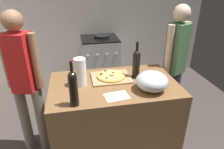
# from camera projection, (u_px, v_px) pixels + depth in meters

# --- Properties ---
(ground_plane) EXTENTS (4.39, 3.46, 0.02)m
(ground_plane) POSITION_uv_depth(u_px,v_px,m) (106.00, 117.00, 2.99)
(ground_plane) COLOR #3F3833
(kitchen_wall_rear) EXTENTS (4.39, 0.10, 2.60)m
(kitchen_wall_rear) POSITION_uv_depth(u_px,v_px,m) (92.00, 11.00, 3.73)
(kitchen_wall_rear) COLOR beige
(kitchen_wall_rear) RESTS_ON ground_plane
(counter) EXTENTS (1.27, 0.77, 0.91)m
(counter) POSITION_uv_depth(u_px,v_px,m) (114.00, 120.00, 2.20)
(counter) COLOR brown
(counter) RESTS_ON ground_plane
(cutting_board) EXTENTS (0.40, 0.32, 0.02)m
(cutting_board) POSITION_uv_depth(u_px,v_px,m) (111.00, 78.00, 2.10)
(cutting_board) COLOR tan
(cutting_board) RESTS_ON counter
(pizza) EXTENTS (0.29, 0.29, 0.03)m
(pizza) POSITION_uv_depth(u_px,v_px,m) (111.00, 76.00, 2.09)
(pizza) COLOR tan
(pizza) RESTS_ON cutting_board
(mixing_bowl) EXTENTS (0.30, 0.30, 0.18)m
(mixing_bowl) POSITION_uv_depth(u_px,v_px,m) (152.00, 81.00, 1.85)
(mixing_bowl) COLOR #B2B2B7
(mixing_bowl) RESTS_ON counter
(paper_towel_roll) EXTENTS (0.11, 0.11, 0.28)m
(paper_towel_roll) POSITION_uv_depth(u_px,v_px,m) (80.00, 72.00, 1.92)
(paper_towel_roll) COLOR white
(paper_towel_roll) RESTS_ON counter
(wine_bottle_green) EXTENTS (0.08, 0.08, 0.38)m
(wine_bottle_green) POSITION_uv_depth(u_px,v_px,m) (136.00, 63.00, 2.05)
(wine_bottle_green) COLOR black
(wine_bottle_green) RESTS_ON counter
(wine_bottle_amber) EXTENTS (0.07, 0.07, 0.40)m
(wine_bottle_amber) POSITION_uv_depth(u_px,v_px,m) (73.00, 87.00, 1.59)
(wine_bottle_amber) COLOR black
(wine_bottle_amber) RESTS_ON counter
(recipe_sheet) EXTENTS (0.23, 0.18, 0.00)m
(recipe_sheet) POSITION_uv_depth(u_px,v_px,m) (117.00, 96.00, 1.78)
(recipe_sheet) COLOR white
(recipe_sheet) RESTS_ON counter
(stove) EXTENTS (0.65, 0.61, 0.94)m
(stove) POSITION_uv_depth(u_px,v_px,m) (100.00, 61.00, 3.76)
(stove) COLOR #B7B7BC
(stove) RESTS_ON ground_plane
(person_in_stripes) EXTENTS (0.37, 0.25, 1.61)m
(person_in_stripes) POSITION_uv_depth(u_px,v_px,m) (25.00, 79.00, 2.06)
(person_in_stripes) COLOR slate
(person_in_stripes) RESTS_ON ground_plane
(person_in_red) EXTENTS (0.33, 0.26, 1.61)m
(person_in_red) POSITION_uv_depth(u_px,v_px,m) (175.00, 63.00, 2.48)
(person_in_red) COLOR #383D4C
(person_in_red) RESTS_ON ground_plane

